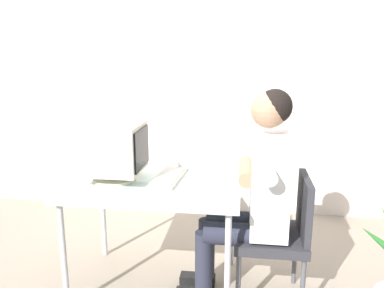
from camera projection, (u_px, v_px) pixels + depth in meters
ground_plane at (157, 284)px, 2.70m from camera, size 12.00×12.00×0.00m
wall_back at (219, 57)px, 3.66m from camera, size 8.00×0.10×3.00m
desk at (155, 189)px, 2.54m from camera, size 1.10×0.79×0.75m
crt_monitor at (114, 149)px, 2.48m from camera, size 0.37×0.36×0.37m
keyboard at (169, 177)px, 2.54m from camera, size 0.19×0.43×0.03m
office_chair at (280, 230)px, 2.44m from camera, size 0.44×0.44×0.82m
person_seated at (255, 188)px, 2.40m from camera, size 0.68×0.59×1.35m
desk_mug at (183, 163)px, 2.74m from camera, size 0.07×0.08×0.10m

